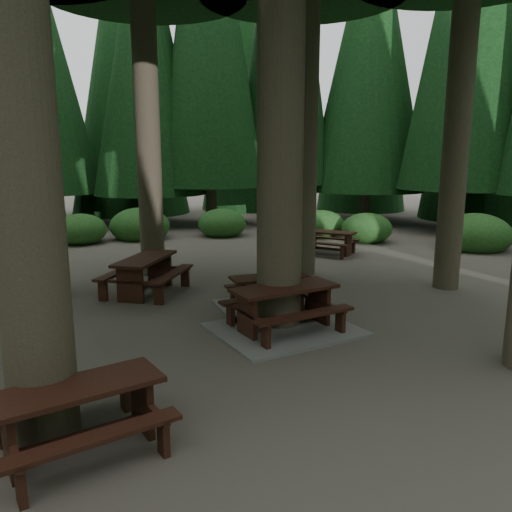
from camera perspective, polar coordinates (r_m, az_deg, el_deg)
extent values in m
plane|color=#514A41|center=(9.32, -1.91, -8.47)|extent=(80.00, 80.00, 0.00)
cube|color=gray|center=(9.30, 3.25, -8.37)|extent=(2.99, 2.71, 0.05)
cube|color=black|center=(9.06, 3.31, -3.68)|extent=(2.09, 1.31, 0.06)
cube|color=black|center=(9.68, 1.20, -4.68)|extent=(1.94, 0.84, 0.05)
cube|color=black|center=(8.64, 5.63, -6.72)|extent=(1.94, 0.84, 0.05)
cube|color=black|center=(8.80, -1.03, -6.99)|extent=(0.26, 0.59, 0.78)
cube|color=black|center=(8.78, -1.03, -6.59)|extent=(0.55, 1.52, 0.06)
cube|color=black|center=(9.61, 7.21, -5.50)|extent=(0.26, 0.59, 0.78)
cube|color=black|center=(9.59, 7.22, -5.13)|extent=(0.55, 1.52, 0.06)
cube|color=black|center=(9.24, 3.26, -7.38)|extent=(1.58, 0.57, 0.09)
cube|color=black|center=(11.83, -12.56, -0.30)|extent=(1.54, 2.13, 0.07)
cube|color=black|center=(12.20, -15.32, -1.69)|extent=(1.08, 1.92, 0.06)
cube|color=black|center=(11.64, -9.53, -2.05)|extent=(1.08, 1.92, 0.06)
cube|color=black|center=(11.23, -14.18, -3.25)|extent=(0.59, 0.33, 0.80)
cube|color=black|center=(11.22, -14.20, -2.92)|extent=(1.49, 0.75, 0.07)
cube|color=black|center=(12.63, -10.95, -1.51)|extent=(0.59, 0.33, 0.80)
cube|color=black|center=(12.62, -10.96, -1.22)|extent=(1.49, 0.75, 0.07)
cube|color=black|center=(11.97, -12.43, -3.26)|extent=(0.77, 1.54, 0.09)
cube|color=gray|center=(10.61, 1.53, -5.85)|extent=(2.28, 1.97, 0.05)
cube|color=black|center=(10.44, 1.55, -2.45)|extent=(1.69, 0.84, 0.05)
cube|color=black|center=(10.99, 0.52, -3.18)|extent=(1.63, 0.44, 0.04)
cube|color=black|center=(10.03, 2.66, -4.63)|extent=(1.63, 0.44, 0.04)
cube|color=black|center=(10.32, -1.82, -4.62)|extent=(0.14, 0.50, 0.65)
cube|color=black|center=(10.30, -1.82, -4.33)|extent=(0.25, 1.30, 0.05)
cube|color=black|center=(10.77, 4.75, -3.97)|extent=(0.14, 0.50, 0.65)
cube|color=black|center=(10.76, 4.76, -3.69)|extent=(0.25, 1.30, 0.05)
cube|color=black|center=(10.57, 1.54, -5.14)|extent=(1.34, 0.25, 0.07)
cube|color=black|center=(16.51, 8.24, 2.72)|extent=(1.76, 1.65, 0.06)
cube|color=black|center=(17.10, 8.90, 2.01)|extent=(1.48, 1.32, 0.05)
cube|color=black|center=(16.02, 7.48, 1.43)|extent=(1.48, 1.32, 0.05)
cube|color=black|center=(16.83, 5.98, 1.63)|extent=(0.41, 0.45, 0.70)
cube|color=black|center=(16.82, 5.99, 1.83)|extent=(0.98, 1.11, 0.06)
cube|color=black|center=(16.35, 10.49, 1.22)|extent=(0.41, 0.45, 0.70)
cube|color=black|center=(16.34, 10.50, 1.42)|extent=(0.98, 1.11, 0.06)
cube|color=black|center=(16.60, 8.19, 0.84)|extent=(1.15, 1.01, 0.08)
cube|color=black|center=(5.81, -19.70, -13.99)|extent=(1.88, 1.30, 0.06)
cube|color=black|center=(6.45, -20.90, -14.33)|extent=(1.72, 0.89, 0.05)
cube|color=black|center=(5.44, -17.80, -19.17)|extent=(1.72, 0.89, 0.05)
cube|color=black|center=(5.88, -26.41, -18.40)|extent=(0.28, 0.53, 0.70)
cube|color=black|center=(5.85, -26.46, -17.90)|extent=(0.61, 1.34, 0.06)
cube|color=black|center=(6.16, -12.89, -16.02)|extent=(0.28, 0.53, 0.70)
cube|color=black|center=(6.13, -12.91, -15.54)|extent=(0.61, 1.34, 0.06)
cube|color=black|center=(6.06, -19.33, -18.76)|extent=(1.38, 0.63, 0.08)
ellipsoid|color=#1D541D|center=(18.86, 23.72, 1.93)|extent=(2.42, 2.42, 1.49)
ellipsoid|color=#1D541D|center=(19.27, 12.53, 2.80)|extent=(1.90, 1.90, 1.17)
ellipsoid|color=#1D541D|center=(20.14, 7.43, 3.33)|extent=(1.84, 1.84, 1.13)
ellipsoid|color=#1D541D|center=(20.28, -3.92, 3.45)|extent=(1.95, 1.95, 1.20)
ellipsoid|color=#1D541D|center=(20.04, -13.10, 3.09)|extent=(2.31, 2.31, 1.42)
ellipsoid|color=#1D541D|center=(19.57, -19.46, 2.55)|extent=(1.93, 1.93, 1.19)
cone|color=black|center=(25.84, 13.00, 22.36)|extent=(5.73, 5.73, 13.48)
cone|color=black|center=(25.85, 3.23, 27.03)|extent=(4.80, 4.80, 16.65)
cone|color=black|center=(24.47, -12.55, 22.19)|extent=(5.17, 5.17, 12.91)
cone|color=black|center=(26.33, -24.60, 21.15)|extent=(5.82, 5.82, 13.26)
cone|color=black|center=(31.66, 12.51, 22.61)|extent=(5.26, 5.26, 19.02)
cone|color=black|center=(31.17, -1.29, 20.35)|extent=(5.34, 5.34, 16.14)
cone|color=black|center=(29.99, -14.73, 21.06)|extent=(6.57, 6.57, 16.86)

